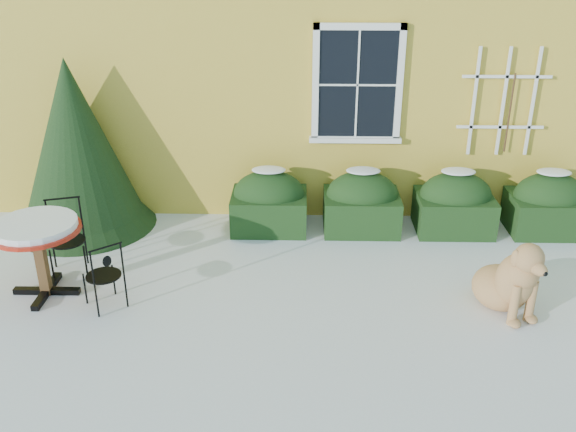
{
  "coord_description": "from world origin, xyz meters",
  "views": [
    {
      "loc": [
        0.15,
        -5.72,
        3.99
      ],
      "look_at": [
        0.0,
        1.0,
        0.9
      ],
      "focal_mm": 40.0,
      "sensor_mm": 36.0,
      "label": 1
    }
  ],
  "objects_px": {
    "patio_chair_near": "(105,275)",
    "dog": "(511,281)",
    "evergreen_shrub": "(78,162)",
    "bistro_table": "(37,235)",
    "patio_chair_far": "(67,237)"
  },
  "relations": [
    {
      "from": "dog",
      "to": "evergreen_shrub",
      "type": "bearing_deg",
      "value": 136.27
    },
    {
      "from": "evergreen_shrub",
      "to": "bistro_table",
      "type": "xyz_separation_m",
      "value": [
        0.11,
        -1.88,
        -0.19
      ]
    },
    {
      "from": "patio_chair_near",
      "to": "patio_chair_far",
      "type": "xyz_separation_m",
      "value": [
        -0.69,
        0.81,
        0.05
      ]
    },
    {
      "from": "patio_chair_near",
      "to": "dog",
      "type": "height_order",
      "value": "dog"
    },
    {
      "from": "patio_chair_near",
      "to": "patio_chair_far",
      "type": "relative_size",
      "value": 0.88
    },
    {
      "from": "dog",
      "to": "patio_chair_near",
      "type": "bearing_deg",
      "value": 157.88
    },
    {
      "from": "evergreen_shrub",
      "to": "patio_chair_far",
      "type": "relative_size",
      "value": 2.57
    },
    {
      "from": "patio_chair_far",
      "to": "dog",
      "type": "bearing_deg",
      "value": -25.57
    },
    {
      "from": "evergreen_shrub",
      "to": "bistro_table",
      "type": "relative_size",
      "value": 2.4
    },
    {
      "from": "bistro_table",
      "to": "dog",
      "type": "distance_m",
      "value": 5.33
    },
    {
      "from": "patio_chair_far",
      "to": "dog",
      "type": "distance_m",
      "value": 5.26
    },
    {
      "from": "patio_chair_far",
      "to": "dog",
      "type": "xyz_separation_m",
      "value": [
        5.19,
        -0.8,
        -0.08
      ]
    },
    {
      "from": "bistro_table",
      "to": "patio_chair_far",
      "type": "distance_m",
      "value": 0.64
    },
    {
      "from": "patio_chair_near",
      "to": "dog",
      "type": "distance_m",
      "value": 4.5
    },
    {
      "from": "evergreen_shrub",
      "to": "patio_chair_far",
      "type": "height_order",
      "value": "evergreen_shrub"
    }
  ]
}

